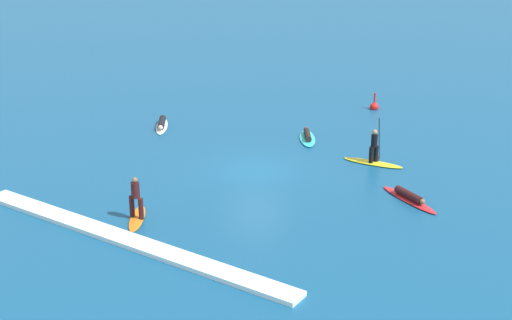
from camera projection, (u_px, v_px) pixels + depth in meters
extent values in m
plane|color=navy|center=(256.00, 170.00, 35.51)|extent=(120.00, 120.00, 0.00)
ellipsoid|color=orange|center=(137.00, 218.00, 30.65)|extent=(1.80, 2.34, 0.10)
cylinder|color=#381414|center=(132.00, 206.00, 30.59)|extent=(0.28, 0.28, 0.86)
cylinder|color=#381414|center=(141.00, 209.00, 30.36)|extent=(0.28, 0.28, 0.86)
cylinder|color=#381414|center=(135.00, 190.00, 30.20)|extent=(0.46, 0.46, 0.64)
sphere|color=brown|center=(135.00, 180.00, 30.04)|extent=(0.30, 0.30, 0.22)
ellipsoid|color=red|center=(409.00, 200.00, 32.31)|extent=(3.20, 1.93, 0.10)
cylinder|color=#381414|center=(409.00, 195.00, 32.28)|extent=(1.46, 0.93, 0.32)
sphere|color=brown|center=(423.00, 202.00, 31.59)|extent=(0.30, 0.30, 0.22)
ellipsoid|color=yellow|center=(373.00, 163.00, 36.23)|extent=(2.94, 0.97, 0.10)
cylinder|color=black|center=(371.00, 155.00, 36.00)|extent=(0.24, 0.24, 0.77)
cylinder|color=black|center=(376.00, 154.00, 36.14)|extent=(0.24, 0.24, 0.77)
cylinder|color=black|center=(374.00, 141.00, 35.82)|extent=(0.34, 0.34, 0.58)
sphere|color=#A37556|center=(375.00, 132.00, 35.67)|extent=(0.28, 0.28, 0.25)
cylinder|color=black|center=(379.00, 139.00, 35.96)|extent=(0.10, 0.45, 2.17)
cube|color=black|center=(378.00, 159.00, 36.34)|extent=(0.08, 0.21, 0.32)
ellipsoid|color=#33C6CC|center=(307.00, 138.00, 39.40)|extent=(2.12, 2.56, 0.11)
cylinder|color=black|center=(307.00, 135.00, 39.28)|extent=(1.07, 1.36, 0.30)
sphere|color=brown|center=(306.00, 129.00, 40.06)|extent=(0.34, 0.34, 0.25)
ellipsoid|color=white|center=(162.00, 126.00, 41.16)|extent=(2.01, 2.46, 0.08)
cylinder|color=black|center=(162.00, 122.00, 41.13)|extent=(1.17, 1.43, 0.35)
sphere|color=beige|center=(160.00, 127.00, 40.30)|extent=(0.36, 0.36, 0.26)
sphere|color=red|center=(374.00, 107.00, 44.08)|extent=(0.51, 0.51, 0.51)
cylinder|color=red|center=(375.00, 101.00, 43.95)|extent=(0.10, 0.10, 0.96)
cube|color=white|center=(128.00, 240.00, 28.79)|extent=(14.96, 0.90, 0.18)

